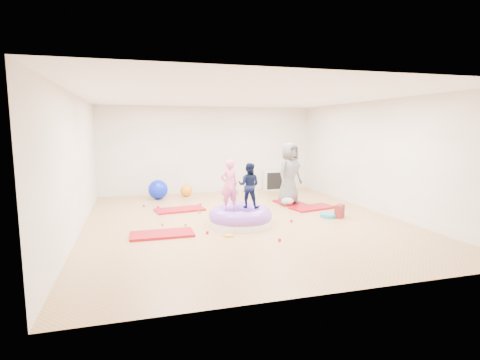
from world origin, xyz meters
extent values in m
cube|color=tan|center=(0.00, 0.00, 0.00)|extent=(7.00, 8.00, 0.01)
cube|color=white|center=(0.00, 0.00, 2.80)|extent=(7.00, 8.00, 0.01)
cube|color=white|center=(0.00, 4.00, 1.40)|extent=(7.00, 0.01, 2.80)
cube|color=white|center=(0.00, -4.00, 1.40)|extent=(7.00, 0.01, 2.80)
cube|color=white|center=(-3.50, 0.00, 1.40)|extent=(0.01, 8.00, 2.80)
cube|color=white|center=(3.50, 0.00, 1.40)|extent=(0.01, 8.00, 2.80)
cube|color=#A4000C|center=(-1.90, -0.73, 0.03)|extent=(1.24, 0.62, 0.05)
cube|color=#A4000C|center=(-1.29, 1.43, 0.03)|extent=(1.30, 0.79, 0.05)
cube|color=#A4000C|center=(0.32, 1.20, 0.02)|extent=(0.85, 1.29, 0.05)
cube|color=#A4000C|center=(2.12, 0.72, 0.02)|extent=(1.28, 0.85, 0.05)
cube|color=#A4000C|center=(1.81, 1.32, 0.03)|extent=(0.76, 1.29, 0.05)
cylinder|color=white|center=(-0.19, -0.39, 0.08)|extent=(1.34, 1.34, 0.15)
torus|color=#804BCA|center=(-0.19, -0.39, 0.22)|extent=(1.39, 1.39, 0.37)
ellipsoid|color=#804BCA|center=(-0.19, -0.39, 0.13)|extent=(0.74, 0.74, 0.33)
imported|color=pink|center=(-0.43, -0.37, 0.95)|extent=(0.44, 0.33, 1.10)
imported|color=black|center=(0.05, -0.26, 0.90)|extent=(0.61, 0.57, 1.00)
imported|color=#5B5B5B|center=(1.70, 1.33, 0.89)|extent=(0.97, 0.85, 1.67)
ellipsoid|color=#9AAFD6|center=(1.58, 1.14, 0.15)|extent=(0.35, 0.23, 0.20)
sphere|color=#D6AA83|center=(1.58, 0.98, 0.18)|extent=(0.17, 0.17, 0.17)
sphere|color=red|center=(0.99, -0.46, 0.03)|extent=(0.07, 0.07, 0.07)
sphere|color=red|center=(0.19, -1.74, 0.03)|extent=(0.07, 0.07, 0.07)
sphere|color=green|center=(-0.85, 0.98, 0.03)|extent=(0.07, 0.07, 0.07)
sphere|color=gold|center=(-1.84, 0.05, 0.03)|extent=(0.07, 0.07, 0.07)
sphere|color=gold|center=(-1.35, -0.12, 0.03)|extent=(0.07, 0.07, 0.07)
sphere|color=red|center=(-1.81, 1.89, 0.03)|extent=(0.07, 0.07, 0.07)
sphere|color=#081DD1|center=(0.39, -0.02, 0.03)|extent=(0.07, 0.07, 0.07)
sphere|color=red|center=(-1.01, -0.86, 0.03)|extent=(0.07, 0.07, 0.07)
sphere|color=red|center=(-2.18, 2.13, 0.03)|extent=(0.07, 0.07, 0.07)
sphere|color=red|center=(-0.68, 1.91, 0.03)|extent=(0.07, 0.07, 0.07)
sphere|color=#081DD1|center=(-1.73, 3.17, 0.29)|extent=(0.58, 0.58, 0.58)
sphere|color=orange|center=(-0.86, 3.39, 0.18)|extent=(0.37, 0.37, 0.37)
cylinder|color=silver|center=(0.78, 2.89, 0.25)|extent=(0.17, 0.18, 0.46)
cylinder|color=silver|center=(0.78, 3.29, 0.25)|extent=(0.17, 0.18, 0.46)
cylinder|color=silver|center=(1.21, 2.89, 0.25)|extent=(0.17, 0.18, 0.46)
cylinder|color=silver|center=(1.21, 3.29, 0.25)|extent=(0.17, 0.18, 0.46)
cylinder|color=silver|center=(0.99, 3.09, 0.45)|extent=(0.45, 0.03, 0.03)
sphere|color=red|center=(0.77, 3.09, 0.45)|extent=(0.05, 0.05, 0.05)
sphere|color=#081DD1|center=(1.22, 3.09, 0.45)|extent=(0.05, 0.05, 0.05)
cube|color=silver|center=(2.18, 3.80, 0.33)|extent=(0.66, 0.32, 0.66)
cube|color=black|center=(2.18, 3.64, 0.33)|extent=(0.57, 0.02, 0.57)
cube|color=silver|center=(2.18, 3.75, 0.33)|extent=(0.02, 0.23, 0.58)
cube|color=silver|center=(2.18, 3.75, 0.33)|extent=(0.58, 0.23, 0.02)
cylinder|color=teal|center=(2.03, -0.26, 0.04)|extent=(0.40, 0.40, 0.09)
cube|color=red|center=(2.26, -0.38, 0.15)|extent=(0.31, 0.30, 0.31)
cylinder|color=gold|center=(-0.64, -1.14, 0.02)|extent=(0.21, 0.21, 0.03)
camera|label=1|loc=(-2.38, -8.07, 2.12)|focal=28.00mm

